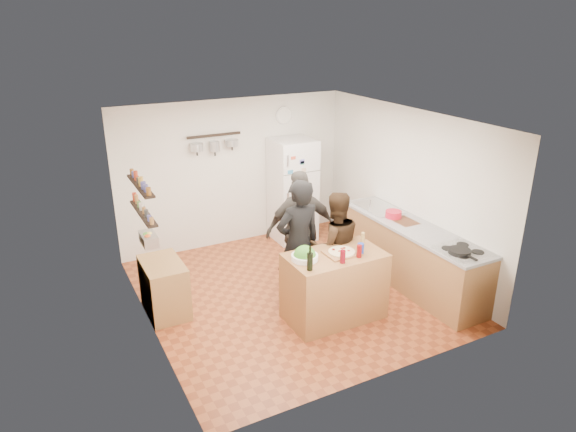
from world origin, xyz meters
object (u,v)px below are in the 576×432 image
person_back (301,230)px  skillet (460,251)px  prep_island (334,286)px  counter_run (411,255)px  wine_bottle (310,262)px  side_table (164,287)px  salad_bowl (305,257)px  person_center (335,246)px  salt_canister (361,248)px  red_bowl (393,214)px  fridge (293,190)px  wall_clock (284,115)px  pepper_mill (363,241)px  person_left (298,244)px

person_back → skillet: bearing=139.1°
prep_island → counter_run: size_ratio=0.48×
wine_bottle → side_table: 2.09m
wine_bottle → person_back: (0.54, 1.20, -0.14)m
salad_bowl → person_center: size_ratio=0.21×
salt_canister → red_bowl: size_ratio=0.56×
salad_bowl → fridge: size_ratio=0.19×
wine_bottle → wall_clock: 3.55m
fridge → wall_clock: (0.00, 0.33, 1.25)m
fridge → skillet: bearing=-78.8°
person_center → skillet: (1.13, -1.16, 0.16)m
salt_canister → salad_bowl: bearing=166.7°
prep_island → counter_run: 1.53m
person_center → counter_run: 1.28m
pepper_mill → person_center: (-0.17, 0.40, -0.20)m
counter_run → red_bowl: 0.66m
person_center → wall_clock: size_ratio=5.23×
salt_canister → red_bowl: salt_canister is taller
salad_bowl → counter_run: (1.92, 0.23, -0.49)m
pepper_mill → wall_clock: wall_clock is taller
pepper_mill → person_center: person_center is taller
prep_island → side_table: size_ratio=1.56×
salad_bowl → skillet: size_ratio=1.19×
prep_island → red_bowl: (1.45, 0.68, 0.52)m
salad_bowl → counter_run: size_ratio=0.13×
pepper_mill → counter_run: 1.21m
salad_bowl → person_left: size_ratio=0.19×
pepper_mill → red_bowl: bearing=31.9°
fridge → side_table: 3.09m
person_center → person_left: bearing=2.8°
salt_canister → red_bowl: 1.40m
skillet → salad_bowl: bearing=157.2°
pepper_mill → person_back: 1.02m
wine_bottle → person_back: bearing=65.8°
person_left → side_table: bearing=-20.8°
pepper_mill → salt_canister: 0.23m
wine_bottle → person_left: 0.81m
person_left → counter_run: bearing=170.3°
wall_clock → side_table: size_ratio=0.37×
pepper_mill → person_center: bearing=113.8°
salad_bowl → skillet: salad_bowl is taller
red_bowl → salt_canister: bearing=-145.4°
pepper_mill → person_left: bearing=144.5°
salad_bowl → fridge: (1.17, 2.53, -0.04)m
prep_island → person_center: size_ratio=0.80×
wall_clock → side_table: bearing=-146.9°
prep_island → person_left: 0.74m
counter_run → fridge: bearing=108.1°
salad_bowl → side_table: bearing=144.1°
person_center → red_bowl: 1.21m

